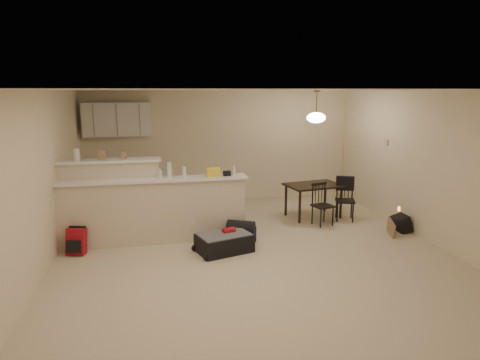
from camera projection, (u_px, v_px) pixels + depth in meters
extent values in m
plane|color=beige|center=(255.00, 255.00, 6.58)|extent=(7.00, 7.00, 0.00)
plane|color=white|center=(257.00, 90.00, 6.07)|extent=(7.00, 7.00, 0.00)
cube|color=beige|center=(220.00, 146.00, 9.69)|extent=(6.00, 0.02, 2.50)
cube|color=beige|center=(373.00, 272.00, 2.97)|extent=(6.00, 0.02, 2.50)
cube|color=beige|center=(39.00, 185.00, 5.75)|extent=(0.02, 7.00, 2.50)
cube|color=beige|center=(436.00, 169.00, 6.91)|extent=(0.02, 7.00, 2.50)
cube|color=beige|center=(155.00, 212.00, 7.05)|extent=(3.00, 0.28, 1.05)
cube|color=white|center=(153.00, 180.00, 6.94)|extent=(3.08, 0.38, 0.04)
cube|color=beige|center=(111.00, 202.00, 7.10)|extent=(1.60, 0.24, 1.35)
cube|color=white|center=(109.00, 161.00, 6.96)|extent=(1.68, 0.34, 0.04)
cube|color=white|center=(117.00, 119.00, 8.96)|extent=(1.40, 0.34, 0.70)
cube|color=white|center=(131.00, 188.00, 9.17)|extent=(1.80, 0.60, 0.90)
cube|color=beige|center=(386.00, 142.00, 8.34)|extent=(0.02, 0.12, 0.12)
cylinder|color=silver|center=(76.00, 154.00, 6.84)|extent=(0.10, 0.10, 0.20)
cube|color=#9A714F|center=(102.00, 155.00, 6.92)|extent=(0.10, 0.07, 0.16)
cube|color=#9A714F|center=(124.00, 156.00, 6.99)|extent=(0.08, 0.06, 0.12)
cylinder|color=silver|center=(169.00, 170.00, 6.96)|extent=(0.07, 0.07, 0.26)
cylinder|color=silver|center=(184.00, 172.00, 7.02)|extent=(0.06, 0.06, 0.18)
cube|color=#9A714F|center=(213.00, 172.00, 7.11)|extent=(0.22, 0.18, 0.14)
cube|color=#9A714F|center=(227.00, 173.00, 7.16)|extent=(0.12, 0.10, 0.08)
cylinder|color=silver|center=(160.00, 174.00, 6.94)|extent=(0.05, 0.05, 0.15)
cylinder|color=silver|center=(234.00, 171.00, 7.18)|extent=(0.06, 0.06, 0.16)
cube|color=black|center=(314.00, 185.00, 8.49)|extent=(1.18, 0.89, 0.04)
cylinder|color=black|center=(300.00, 207.00, 8.13)|extent=(0.05, 0.05, 0.63)
cylinder|color=black|center=(341.00, 203.00, 8.46)|extent=(0.05, 0.05, 0.63)
cylinder|color=black|center=(286.00, 200.00, 8.65)|extent=(0.05, 0.05, 0.63)
cylinder|color=black|center=(325.00, 196.00, 8.98)|extent=(0.05, 0.05, 0.63)
cylinder|color=brown|center=(317.00, 103.00, 8.16)|extent=(0.02, 0.02, 0.50)
cylinder|color=brown|center=(317.00, 91.00, 8.11)|extent=(0.12, 0.12, 0.03)
ellipsoid|color=white|center=(316.00, 118.00, 8.21)|extent=(0.36, 0.36, 0.20)
cube|color=black|center=(224.00, 243.00, 6.72)|extent=(0.94, 0.75, 0.28)
cube|color=#AA131E|center=(77.00, 241.00, 6.61)|extent=(0.31, 0.23, 0.41)
cube|color=#101033|center=(241.00, 235.00, 7.12)|extent=(0.54, 0.44, 0.26)
cube|color=black|center=(402.00, 224.00, 7.69)|extent=(0.24, 0.33, 0.29)
cube|color=#9A714F|center=(391.00, 228.00, 7.44)|extent=(0.09, 0.37, 0.28)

